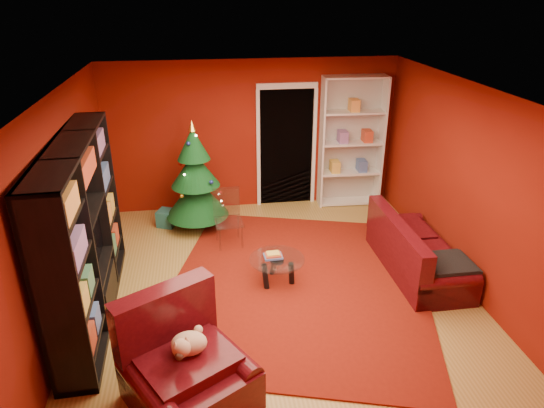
{
  "coord_description": "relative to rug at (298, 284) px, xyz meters",
  "views": [
    {
      "loc": [
        -0.85,
        -5.36,
        3.68
      ],
      "look_at": [
        0.0,
        0.4,
        1.05
      ],
      "focal_mm": 32.0,
      "sensor_mm": 36.0,
      "label": 1
    }
  ],
  "objects": [
    {
      "name": "floor",
      "position": [
        -0.31,
        -0.04,
        -0.04
      ],
      "size": [
        5.0,
        5.5,
        0.05
      ],
      "primitive_type": "cube",
      "color": "olive",
      "rests_on": "ground"
    },
    {
      "name": "ceiling",
      "position": [
        -0.31,
        -0.04,
        2.61
      ],
      "size": [
        5.0,
        5.5,
        0.05
      ],
      "primitive_type": "cube",
      "color": "silver",
      "rests_on": "wall_back"
    },
    {
      "name": "wall_back",
      "position": [
        -0.31,
        2.74,
        1.29
      ],
      "size": [
        5.0,
        0.05,
        2.6
      ],
      "primitive_type": "cube",
      "color": "maroon",
      "rests_on": "ground"
    },
    {
      "name": "wall_left",
      "position": [
        -2.83,
        -0.04,
        1.29
      ],
      "size": [
        0.05,
        5.5,
        2.6
      ],
      "primitive_type": "cube",
      "color": "maroon",
      "rests_on": "ground"
    },
    {
      "name": "wall_right",
      "position": [
        2.22,
        -0.04,
        1.29
      ],
      "size": [
        0.05,
        5.5,
        2.6
      ],
      "primitive_type": "cube",
      "color": "maroon",
      "rests_on": "ground"
    },
    {
      "name": "doorway",
      "position": [
        0.29,
        2.69,
        1.04
      ],
      "size": [
        1.06,
        0.6,
        2.16
      ],
      "primitive_type": null,
      "color": "black",
      "rests_on": "floor"
    },
    {
      "name": "rug",
      "position": [
        0.0,
        0.0,
        0.0
      ],
      "size": [
        4.32,
        4.7,
        0.02
      ],
      "primitive_type": "cube",
      "rotation": [
        0.0,
        0.0,
        -0.28
      ],
      "color": "maroon",
      "rests_on": "floor"
    },
    {
      "name": "media_unit",
      "position": [
        -2.58,
        -0.2,
        1.07
      ],
      "size": [
        0.53,
        2.83,
        2.16
      ],
      "primitive_type": null,
      "rotation": [
        0.0,
        0.0,
        0.04
      ],
      "color": "black",
      "rests_on": "floor"
    },
    {
      "name": "christmas_tree",
      "position": [
        -1.32,
        1.94,
        0.87
      ],
      "size": [
        1.22,
        1.22,
        1.82
      ],
      "primitive_type": null,
      "rotation": [
        0.0,
        0.0,
        0.22
      ],
      "color": "#0A3D17",
      "rests_on": "floor"
    },
    {
      "name": "gift_box_teal",
      "position": [
        -1.84,
        2.06,
        0.13
      ],
      "size": [
        0.36,
        0.36,
        0.28
      ],
      "primitive_type": "cube",
      "rotation": [
        0.0,
        0.0,
        -0.38
      ],
      "color": "#1E6466",
      "rests_on": "floor"
    },
    {
      "name": "gift_box_red",
      "position": [
        -1.22,
        2.12,
        0.1
      ],
      "size": [
        0.28,
        0.28,
        0.23
      ],
      "primitive_type": "cube",
      "rotation": [
        0.0,
        0.0,
        -0.3
      ],
      "color": "maroon",
      "rests_on": "floor"
    },
    {
      "name": "white_bookshelf",
      "position": [
        1.43,
        2.53,
        1.14
      ],
      "size": [
        1.11,
        0.44,
        2.37
      ],
      "primitive_type": null,
      "rotation": [
        0.0,
        0.0,
        -0.04
      ],
      "color": "white",
      "rests_on": "floor"
    },
    {
      "name": "armchair",
      "position": [
        -1.42,
        -1.83,
        0.43
      ],
      "size": [
        1.54,
        1.54,
        0.88
      ],
      "primitive_type": null,
      "rotation": [
        0.0,
        0.0,
        0.54
      ],
      "color": "#3A080D",
      "rests_on": "rug"
    },
    {
      "name": "dog",
      "position": [
        -1.4,
        -1.77,
        0.64
      ],
      "size": [
        0.5,
        0.46,
        0.29
      ],
      "primitive_type": null,
      "rotation": [
        0.0,
        0.0,
        0.54
      ],
      "color": "beige",
      "rests_on": "armchair"
    },
    {
      "name": "sofa",
      "position": [
        1.71,
        0.1,
        0.39
      ],
      "size": [
        0.85,
        1.88,
        0.81
      ],
      "primitive_type": null,
      "rotation": [
        0.0,
        0.0,
        1.57
      ],
      "color": "#3A080D",
      "rests_on": "rug"
    },
    {
      "name": "coffee_table",
      "position": [
        -0.28,
        0.09,
        0.18
      ],
      "size": [
        0.77,
        0.77,
        0.46
      ],
      "primitive_type": null,
      "rotation": [
        0.0,
        0.0,
        0.04
      ],
      "color": "gray",
      "rests_on": "rug"
    },
    {
      "name": "acrylic_chair",
      "position": [
        -0.85,
        1.21,
        0.39
      ],
      "size": [
        0.46,
        0.49,
        0.81
      ],
      "primitive_type": null,
      "rotation": [
        0.0,
        0.0,
        0.1
      ],
      "color": "#66605B",
      "rests_on": "rug"
    }
  ]
}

